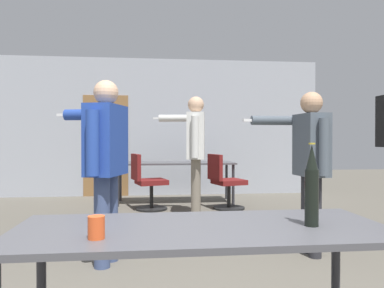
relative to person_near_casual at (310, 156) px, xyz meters
name	(u,v)px	position (x,y,z in m)	size (l,w,h in m)	color
back_wall	(159,127)	(-1.41, 4.23, 0.41)	(6.69, 0.12, 2.82)	#A3A8B2
conference_table_near	(202,241)	(-1.33, -1.80, -0.32)	(1.78, 0.73, 0.74)	#4C4C51
conference_table_far	(175,166)	(-1.13, 3.21, -0.31)	(2.14, 0.71, 0.74)	#4C4C51
person_near_casual	(310,156)	(0.00, 0.00, 0.00)	(0.76, 0.59, 1.63)	#28282D
person_center_tall	(105,154)	(-2.00, -0.05, 0.03)	(0.74, 0.82, 1.70)	#3D4C75
person_right_polo	(195,144)	(-0.93, 1.93, 0.09)	(0.79, 0.75, 1.79)	slate
office_chair_side_rolled	(225,184)	(-0.36, 2.50, -0.57)	(0.63, 0.58, 0.91)	black
office_chair_far_right	(147,184)	(-1.64, 2.58, -0.56)	(0.62, 0.58, 0.92)	black
beer_bottle	(312,187)	(-0.81, -1.85, -0.06)	(0.07, 0.07, 0.40)	black
drink_cup	(96,227)	(-1.80, -1.97, -0.20)	(0.07, 0.07, 0.10)	#E05123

